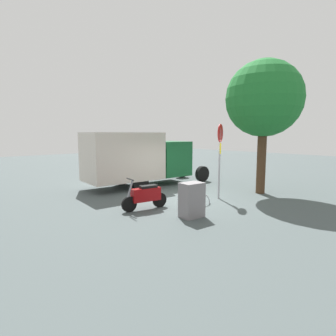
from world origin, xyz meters
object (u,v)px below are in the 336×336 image
box_truck_near (139,157)px  stop_sign (220,149)px  motorcycle (146,196)px  utility_cabinet (192,200)px  street_tree (264,99)px  bike_rack_hoop (203,205)px

box_truck_near → stop_sign: size_ratio=2.24×
box_truck_near → stop_sign: 4.68m
motorcycle → stop_sign: stop_sign is taller
box_truck_near → utility_cabinet: box_truck_near is taller
motorcycle → street_tree: 7.00m
stop_sign → motorcycle: bearing=-11.6°
motorcycle → street_tree: (-5.73, 1.31, 3.80)m
bike_rack_hoop → street_tree: bearing=174.6°
bike_rack_hoop → utility_cabinet: bearing=28.6°
utility_cabinet → stop_sign: bearing=-159.2°
box_truck_near → street_tree: (-3.24, 5.16, 2.74)m
motorcycle → box_truck_near: bearing=-113.4°
box_truck_near → utility_cabinet: size_ratio=6.11×
motorcycle → stop_sign: size_ratio=0.57×
stop_sign → bike_rack_hoop: stop_sign is taller
motorcycle → utility_cabinet: 1.86m
box_truck_near → utility_cabinet: bearing=-104.3°
box_truck_near → utility_cabinet: (1.90, 5.62, -1.00)m
motorcycle → street_tree: bearing=176.6°
utility_cabinet → box_truck_near: bearing=-108.7°
utility_cabinet → bike_rack_hoop: utility_cabinet is taller
box_truck_near → stop_sign: (-0.91, 4.55, 0.54)m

